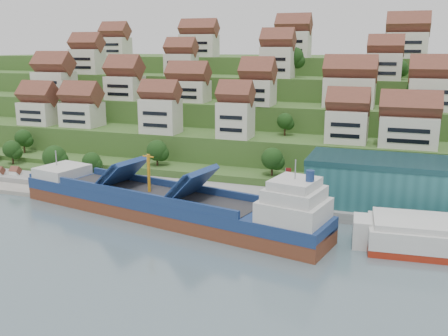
% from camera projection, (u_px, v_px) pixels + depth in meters
% --- Properties ---
extents(ground, '(300.00, 300.00, 0.00)m').
position_uv_depth(ground, '(188.00, 220.00, 102.92)').
color(ground, slate).
rests_on(ground, ground).
extents(quay, '(180.00, 14.00, 2.20)m').
position_uv_depth(quay, '(298.00, 203.00, 109.92)').
color(quay, gray).
rests_on(quay, ground).
extents(pebble_beach, '(45.00, 20.00, 1.00)m').
position_uv_depth(pebble_beach, '(6.00, 179.00, 132.57)').
color(pebble_beach, gray).
rests_on(pebble_beach, ground).
extents(hillside, '(260.00, 128.00, 31.00)m').
position_uv_depth(hillside, '(293.00, 110.00, 195.25)').
color(hillside, '#2D4C1E').
rests_on(hillside, ground).
extents(hillside_village, '(155.48, 63.46, 28.84)m').
position_uv_depth(hillside_village, '(263.00, 81.00, 152.97)').
color(hillside_village, beige).
rests_on(hillside_village, ground).
extents(hillside_trees, '(137.03, 62.29, 32.16)m').
position_uv_depth(hillside_trees, '(209.00, 113.00, 142.85)').
color(hillside_trees, '#1C4015').
rests_on(hillside_trees, ground).
extents(flagpole, '(1.28, 0.16, 8.00)m').
position_uv_depth(flagpole, '(286.00, 183.00, 104.58)').
color(flagpole, gray).
rests_on(flagpole, quay).
extents(cargo_ship, '(71.65, 25.36, 15.63)m').
position_uv_depth(cargo_ship, '(171.00, 206.00, 102.16)').
color(cargo_ship, brown).
rests_on(cargo_ship, ground).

